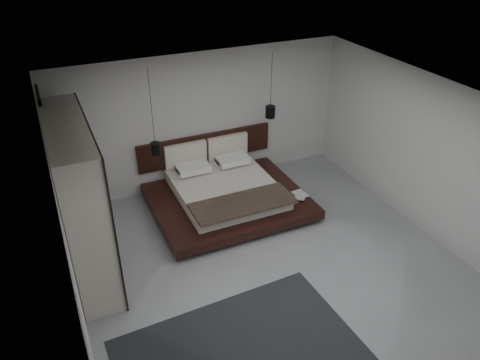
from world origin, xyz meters
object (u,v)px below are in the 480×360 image
bed (225,192)px  pendant_right (270,112)px  wardrobe (80,200)px  lattice_screen (54,165)px  pendant_left (155,148)px

bed → pendant_right: 1.84m
pendant_right → wardrobe: (-3.90, -1.22, -0.35)m
bed → wardrobe: bearing=-164.5°
lattice_screen → pendant_right: pendant_right is taller
pendant_left → bed: bearing=-21.5°
lattice_screen → bed: lattice_screen is taller
pendant_left → pendant_right: 2.40m
pendant_left → wardrobe: pendant_left is taller
lattice_screen → bed: bearing=-10.4°
wardrobe → pendant_right: bearing=17.4°
lattice_screen → wardrobe: 1.33m
bed → pendant_left: bearing=158.5°
lattice_screen → wardrobe: lattice_screen is taller
pendant_left → wardrobe: size_ratio=0.63×
pendant_left → wardrobe: bearing=-141.3°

